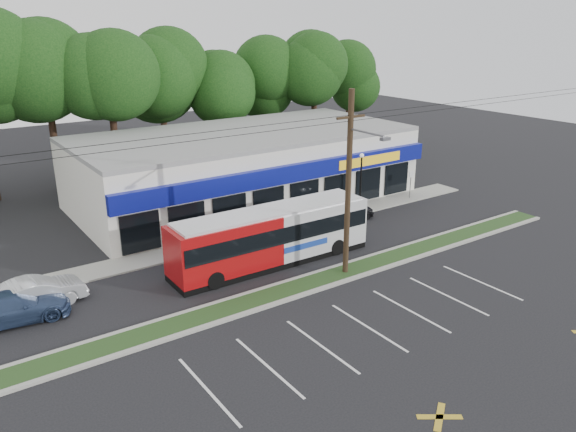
% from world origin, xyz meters
% --- Properties ---
extents(ground, '(120.00, 120.00, 0.00)m').
position_xyz_m(ground, '(0.00, 0.00, 0.00)').
color(ground, black).
rests_on(ground, ground).
extents(grass_strip, '(40.00, 1.60, 0.12)m').
position_xyz_m(grass_strip, '(0.00, 1.00, 0.06)').
color(grass_strip, '#243D19').
rests_on(grass_strip, ground).
extents(curb_south, '(40.00, 0.25, 0.14)m').
position_xyz_m(curb_south, '(0.00, 0.15, 0.07)').
color(curb_south, '#9E9E93').
rests_on(curb_south, ground).
extents(curb_north, '(40.00, 0.25, 0.14)m').
position_xyz_m(curb_north, '(0.00, 1.85, 0.07)').
color(curb_north, '#9E9E93').
rests_on(curb_north, ground).
extents(sidewalk, '(32.00, 2.20, 0.10)m').
position_xyz_m(sidewalk, '(5.00, 9.00, 0.05)').
color(sidewalk, '#9E9E93').
rests_on(sidewalk, ground).
extents(strip_mall, '(25.00, 12.55, 5.30)m').
position_xyz_m(strip_mall, '(5.50, 15.91, 2.65)').
color(strip_mall, silver).
rests_on(strip_mall, ground).
extents(utility_pole, '(50.00, 2.77, 10.00)m').
position_xyz_m(utility_pole, '(2.83, 0.93, 5.41)').
color(utility_pole, black).
rests_on(utility_pole, ground).
extents(lamp_post, '(0.30, 0.30, 4.25)m').
position_xyz_m(lamp_post, '(11.00, 8.80, 2.67)').
color(lamp_post, black).
rests_on(lamp_post, ground).
extents(sign_post, '(0.45, 0.10, 2.23)m').
position_xyz_m(sign_post, '(16.00, 8.57, 1.56)').
color(sign_post, '#59595E').
rests_on(sign_post, ground).
extents(tree_line, '(46.76, 6.76, 11.83)m').
position_xyz_m(tree_line, '(4.00, 26.00, 8.42)').
color(tree_line, black).
rests_on(tree_line, ground).
extents(metrobus, '(12.10, 2.69, 3.25)m').
position_xyz_m(metrobus, '(0.48, 4.50, 1.72)').
color(metrobus, '#9C0C0E').
rests_on(metrobus, ground).
extents(car_dark, '(4.09, 2.09, 1.33)m').
position_xyz_m(car_dark, '(8.83, 7.73, 0.67)').
color(car_dark, black).
rests_on(car_dark, ground).
extents(car_silver, '(4.69, 1.98, 1.51)m').
position_xyz_m(car_silver, '(-11.78, 6.54, 0.75)').
color(car_silver, '#B3B7BC').
rests_on(car_silver, ground).
extents(car_blue, '(5.22, 2.57, 1.46)m').
position_xyz_m(car_blue, '(-13.00, 5.70, 0.73)').
color(car_blue, navy).
rests_on(car_blue, ground).
extents(pedestrian_a, '(0.62, 0.45, 1.58)m').
position_xyz_m(pedestrian_a, '(8.31, 8.20, 0.79)').
color(pedestrian_a, silver).
rests_on(pedestrian_a, ground).
extents(pedestrian_b, '(0.93, 0.76, 1.76)m').
position_xyz_m(pedestrian_b, '(9.00, 7.15, 0.88)').
color(pedestrian_b, silver).
rests_on(pedestrian_b, ground).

